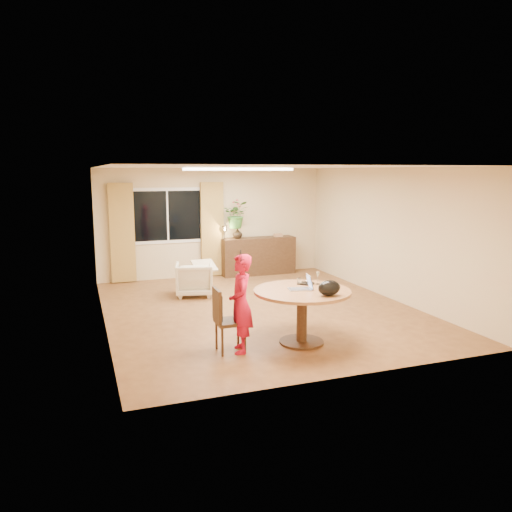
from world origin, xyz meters
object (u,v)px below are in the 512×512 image
Objects in this scene: child at (241,304)px; armchair at (194,279)px; sideboard at (258,256)px; dining_table at (302,301)px; dining_chair at (230,320)px.

armchair is (0.10, 3.40, -0.36)m from child.
dining_table is at bearing -102.75° from sideboard.
sideboard is at bearing 77.25° from dining_table.
dining_chair is 0.66× the size of child.
armchair is (-0.85, 3.37, -0.30)m from dining_table.
dining_table is 3.49m from armchair.
dining_table is 1.11m from dining_chair.
dining_chair is at bearing -101.06° from child.
child reaches higher than armchair.
armchair is 2.52m from sideboard.
dining_chair is at bearing -114.26° from sideboard.
dining_chair reaches higher than sideboard.
child is at bearing -112.67° from sideboard.
child is at bearing -22.91° from dining_chair.
dining_table is 1.90× the size of armchair.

